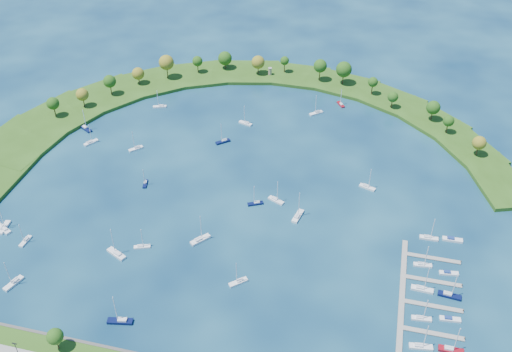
% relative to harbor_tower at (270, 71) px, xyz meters
% --- Properties ---
extents(ground, '(700.00, 700.00, 0.00)m').
position_rel_harbor_tower_xyz_m(ground, '(12.37, -113.67, -4.44)').
color(ground, '#07203F').
rests_on(ground, ground).
extents(breakwater, '(286.74, 247.64, 2.00)m').
position_rel_harbor_tower_xyz_m(breakwater, '(-33.96, -64.95, -3.46)').
color(breakwater, '#294C14').
rests_on(breakwater, ground).
extents(breakwater_trees, '(238.23, 90.46, 15.46)m').
position_rel_harbor_tower_xyz_m(breakwater_trees, '(-4.20, -22.33, 6.15)').
color(breakwater_trees, '#382314').
rests_on(breakwater_trees, breakwater).
extents(harbor_tower, '(2.60, 2.60, 4.78)m').
position_rel_harbor_tower_xyz_m(harbor_tower, '(0.00, 0.00, 0.00)').
color(harbor_tower, gray).
rests_on(harbor_tower, breakwater).
extents(dock_system, '(24.28, 82.00, 1.60)m').
position_rel_harbor_tower_xyz_m(dock_system, '(97.66, -174.67, -4.09)').
color(dock_system, gray).
rests_on(dock_system, ground).
extents(moored_boat_0, '(6.30, 7.90, 11.76)m').
position_rel_harbor_tower_xyz_m(moored_boat_0, '(-77.27, -96.50, -3.55)').
color(moored_boat_0, white).
rests_on(moored_boat_0, ground).
extents(moored_boat_1, '(8.16, 4.46, 11.56)m').
position_rel_harbor_tower_xyz_m(moored_boat_1, '(-1.12, -57.91, -3.55)').
color(moored_boat_1, white).
rests_on(moored_boat_1, ground).
extents(moored_boat_2, '(9.93, 4.42, 14.11)m').
position_rel_harbor_tower_xyz_m(moored_boat_2, '(-11.85, -203.65, -3.47)').
color(moored_boat_2, '#09103B').
rests_on(moored_boat_2, ground).
extents(moored_boat_3, '(3.24, 6.67, 9.44)m').
position_rel_harbor_tower_xyz_m(moored_boat_3, '(-34.97, -123.12, -3.60)').
color(moored_boat_3, '#09103B').
rests_on(moored_boat_3, ground).
extents(moored_boat_4, '(7.94, 8.90, 13.74)m').
position_rel_harbor_tower_xyz_m(moored_boat_4, '(3.59, -154.59, -3.48)').
color(moored_boat_4, white).
rests_on(moored_boat_4, ground).
extents(moored_boat_5, '(8.93, 6.67, 13.09)m').
position_rel_harbor_tower_xyz_m(moored_boat_5, '(-86.28, -84.62, -3.50)').
color(moored_boat_5, '#09103B').
rests_on(moored_boat_5, ground).
extents(moored_boat_6, '(5.60, 7.04, 10.48)m').
position_rel_harbor_tower_xyz_m(moored_boat_6, '(48.61, -24.09, -3.58)').
color(moored_boat_6, maroon).
rests_on(moored_boat_6, ground).
extents(moored_boat_7, '(2.46, 7.29, 10.56)m').
position_rel_harbor_tower_xyz_m(moored_boat_7, '(-70.02, -173.31, -3.58)').
color(moored_boat_7, white).
rests_on(moored_boat_7, ground).
extents(moored_boat_8, '(5.11, 9.13, 12.94)m').
position_rel_harbor_tower_xyz_m(moored_boat_8, '(-61.34, -196.23, -3.51)').
color(moored_boat_8, white).
rests_on(moored_boat_8, ground).
extents(moored_boat_9, '(7.60, 7.05, 11.92)m').
position_rel_harbor_tower_xyz_m(moored_boat_9, '(-8.31, -78.71, -3.54)').
color(moored_boat_9, '#09103B').
rests_on(moored_boat_9, ground).
extents(moored_boat_10, '(6.98, 7.20, 11.52)m').
position_rel_harbor_tower_xyz_m(moored_boat_10, '(-51.35, -96.14, -3.55)').
color(moored_boat_10, white).
rests_on(moored_boat_10, ground).
extents(moored_boat_11, '(4.43, 9.67, 13.72)m').
position_rel_harbor_tower_xyz_m(moored_boat_11, '(42.04, -129.23, -3.48)').
color(moored_boat_11, white).
rests_on(moored_boat_11, ground).
extents(moored_boat_12, '(7.81, 7.24, 12.24)m').
position_rel_harbor_tower_xyz_m(moored_boat_12, '(36.03, -37.46, -3.53)').
color(moored_boat_12, white).
rests_on(moored_boat_12, ground).
extents(moored_boat_13, '(7.51, 5.12, 10.82)m').
position_rel_harbor_tower_xyz_m(moored_boat_13, '(21.10, -124.91, -3.57)').
color(moored_boat_13, '#09103B').
rests_on(moored_boat_13, ground).
extents(moored_boat_14, '(8.68, 5.93, 12.51)m').
position_rel_harbor_tower_xyz_m(moored_boat_14, '(-83.50, -168.77, -3.52)').
color(moored_boat_14, white).
rests_on(moored_boat_14, ground).
extents(moored_boat_15, '(3.44, 8.96, 12.84)m').
position_rel_harbor_tower_xyz_m(moored_boat_15, '(-84.02, -167.85, -3.51)').
color(moored_boat_15, white).
rests_on(moored_boat_15, ground).
extents(moored_boat_16, '(8.36, 5.47, 11.98)m').
position_rel_harbor_tower_xyz_m(moored_boat_16, '(29.94, -120.41, -3.54)').
color(moored_boat_16, white).
rests_on(moored_boat_16, ground).
extents(moored_boat_17, '(7.37, 7.00, 11.68)m').
position_rel_harbor_tower_xyz_m(moored_boat_17, '(26.11, -174.23, -3.55)').
color(moored_boat_17, white).
rests_on(moored_boat_17, ground).
extents(moored_boat_18, '(8.31, 4.77, 11.79)m').
position_rel_harbor_tower_xyz_m(moored_boat_18, '(70.97, -100.16, -3.54)').
color(moored_boat_18, white).
rests_on(moored_boat_18, ground).
extents(moored_boat_19, '(9.84, 6.63, 14.16)m').
position_rel_harbor_tower_xyz_m(moored_boat_19, '(-28.19, -171.21, -3.47)').
color(moored_boat_19, white).
rests_on(moored_boat_19, ground).
extents(moored_boat_20, '(8.06, 4.74, 11.44)m').
position_rel_harbor_tower_xyz_m(moored_boat_20, '(-55.01, -52.02, -3.55)').
color(moored_boat_20, white).
rests_on(moored_boat_20, ground).
extents(moored_boat_21, '(7.33, 4.36, 10.42)m').
position_rel_harbor_tower_xyz_m(moored_boat_21, '(-19.43, -164.55, -3.58)').
color(moored_boat_21, white).
rests_on(moored_boat_21, ground).
extents(docked_boat_2, '(8.66, 3.42, 12.39)m').
position_rel_harbor_tower_xyz_m(docked_boat_2, '(97.88, -188.52, -3.53)').
color(docked_boat_2, white).
rests_on(docked_boat_2, ground).
extents(docked_boat_3, '(8.89, 2.50, 13.06)m').
position_rel_harbor_tower_xyz_m(docked_boat_3, '(108.37, -187.41, -3.51)').
color(docked_boat_3, maroon).
rests_on(docked_boat_3, ground).
extents(docked_boat_4, '(7.67, 2.80, 11.03)m').
position_rel_harbor_tower_xyz_m(docked_boat_4, '(97.90, -175.47, -3.56)').
color(docked_boat_4, white).
rests_on(docked_boat_4, ground).
extents(docked_boat_5, '(8.03, 2.98, 1.60)m').
position_rel_harbor_tower_xyz_m(docked_boat_5, '(108.35, -173.20, -3.86)').
color(docked_boat_5, white).
rests_on(docked_boat_5, ground).
extents(docked_boat_6, '(8.84, 2.89, 12.82)m').
position_rel_harbor_tower_xyz_m(docked_boat_6, '(97.87, -160.57, -3.51)').
color(docked_boat_6, white).
rests_on(docked_boat_6, ground).
extents(docked_boat_7, '(9.20, 3.40, 13.22)m').
position_rel_harbor_tower_xyz_m(docked_boat_7, '(108.37, -161.33, -3.50)').
color(docked_boat_7, '#09103B').
rests_on(docked_boat_7, ground).
extents(docked_boat_8, '(7.76, 2.93, 11.13)m').
position_rel_harbor_tower_xyz_m(docked_boat_8, '(97.90, -146.94, -3.56)').
color(docked_boat_8, white).
rests_on(docked_boat_8, ground).
extents(docked_boat_9, '(7.94, 3.18, 1.58)m').
position_rel_harbor_tower_xyz_m(docked_boat_9, '(108.35, -149.12, -3.87)').
color(docked_boat_9, white).
rests_on(docked_boat_9, ground).
extents(docked_boat_10, '(8.02, 2.35, 11.74)m').
position_rel_harbor_tower_xyz_m(docked_boat_10, '(100.29, -129.72, -3.55)').
color(docked_boat_10, white).
rests_on(docked_boat_10, ground).
extents(docked_boat_11, '(8.64, 2.66, 1.75)m').
position_rel_harbor_tower_xyz_m(docked_boat_11, '(110.24, -128.32, -3.80)').
color(docked_boat_11, white).
rests_on(docked_boat_11, ground).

